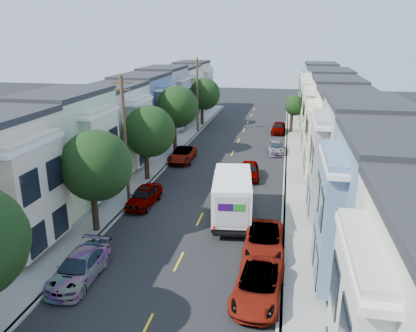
% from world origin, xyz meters
% --- Properties ---
extents(ground, '(160.00, 160.00, 0.00)m').
position_xyz_m(ground, '(0.00, 0.00, 0.00)').
color(ground, black).
rests_on(ground, ground).
extents(road_slab, '(12.00, 70.00, 0.02)m').
position_xyz_m(road_slab, '(0.00, 15.00, 0.01)').
color(road_slab, black).
rests_on(road_slab, ground).
extents(curb_left, '(0.30, 70.00, 0.15)m').
position_xyz_m(curb_left, '(-6.05, 15.00, 0.07)').
color(curb_left, gray).
rests_on(curb_left, ground).
extents(curb_right, '(0.30, 70.00, 0.15)m').
position_xyz_m(curb_right, '(6.05, 15.00, 0.07)').
color(curb_right, gray).
rests_on(curb_right, ground).
extents(sidewalk_left, '(2.60, 70.00, 0.15)m').
position_xyz_m(sidewalk_left, '(-7.35, 15.00, 0.07)').
color(sidewalk_left, gray).
rests_on(sidewalk_left, ground).
extents(sidewalk_right, '(2.60, 70.00, 0.15)m').
position_xyz_m(sidewalk_right, '(7.35, 15.00, 0.07)').
color(sidewalk_right, gray).
rests_on(sidewalk_right, ground).
extents(centerline, '(0.12, 70.00, 0.01)m').
position_xyz_m(centerline, '(0.00, 15.00, 0.00)').
color(centerline, gold).
rests_on(centerline, ground).
extents(townhouse_row_left, '(5.00, 70.00, 8.50)m').
position_xyz_m(townhouse_row_left, '(-11.15, 15.00, 0.00)').
color(townhouse_row_left, beige).
rests_on(townhouse_row_left, ground).
extents(townhouse_row_right, '(5.00, 70.00, 8.50)m').
position_xyz_m(townhouse_row_right, '(11.15, 15.00, 0.00)').
color(townhouse_row_right, beige).
rests_on(townhouse_row_right, ground).
extents(tree_b, '(4.70, 4.70, 7.17)m').
position_xyz_m(tree_b, '(-6.30, -3.25, 4.80)').
color(tree_b, black).
rests_on(tree_b, ground).
extents(tree_c, '(4.68, 4.68, 7.05)m').
position_xyz_m(tree_c, '(-6.30, 7.40, 4.69)').
color(tree_c, black).
rests_on(tree_c, ground).
extents(tree_d, '(4.70, 4.70, 7.69)m').
position_xyz_m(tree_d, '(-6.30, 17.14, 5.32)').
color(tree_d, black).
rests_on(tree_d, ground).
extents(tree_e, '(4.61, 4.61, 7.01)m').
position_xyz_m(tree_e, '(-6.30, 32.59, 4.69)').
color(tree_e, black).
rests_on(tree_e, ground).
extents(tree_far_r, '(2.77, 2.77, 5.19)m').
position_xyz_m(tree_far_r, '(6.89, 30.05, 3.74)').
color(tree_far_r, black).
rests_on(tree_far_r, ground).
extents(utility_pole_near, '(1.60, 0.26, 10.00)m').
position_xyz_m(utility_pole_near, '(-6.30, 2.00, 5.15)').
color(utility_pole_near, '#42301E').
rests_on(utility_pole_near, ground).
extents(utility_pole_far, '(1.60, 0.26, 10.00)m').
position_xyz_m(utility_pole_far, '(-6.30, 28.00, 5.15)').
color(utility_pole_far, '#42301E').
rests_on(utility_pole_far, ground).
extents(fedex_truck, '(2.70, 7.01, 3.36)m').
position_xyz_m(fedex_truck, '(2.30, 0.62, 1.88)').
color(fedex_truck, white).
rests_on(fedex_truck, ground).
extents(lead_sedan, '(2.16, 4.73, 1.49)m').
position_xyz_m(lead_sedan, '(2.75, 9.79, 0.75)').
color(lead_sedan, black).
rests_on(lead_sedan, ground).
extents(parked_left_b, '(2.12, 4.92, 1.47)m').
position_xyz_m(parked_left_b, '(-4.90, -8.82, 0.73)').
color(parked_left_b, black).
rests_on(parked_left_b, ground).
extents(parked_left_c, '(2.05, 4.81, 1.53)m').
position_xyz_m(parked_left_c, '(-4.90, 1.76, 0.77)').
color(parked_left_c, '#9C9EA2').
rests_on(parked_left_c, ground).
extents(parked_left_d, '(2.67, 5.38, 1.46)m').
position_xyz_m(parked_left_d, '(-4.90, 13.91, 0.73)').
color(parked_left_d, '#441708').
rests_on(parked_left_d, ground).
extents(parked_right_a, '(2.70, 5.36, 1.45)m').
position_xyz_m(parked_right_a, '(4.90, -8.68, 0.73)').
color(parked_right_a, '#525B60').
rests_on(parked_right_a, ground).
extents(parked_right_b, '(2.64, 5.40, 1.48)m').
position_xyz_m(parked_right_b, '(4.90, -3.80, 0.74)').
color(parked_right_b, silver).
rests_on(parked_right_b, ground).
extents(parked_right_c, '(2.18, 4.38, 1.27)m').
position_xyz_m(parked_right_c, '(4.90, 19.12, 0.63)').
color(parked_right_c, black).
rests_on(parked_right_c, ground).
extents(parked_right_d, '(2.06, 4.82, 1.54)m').
position_xyz_m(parked_right_d, '(4.90, 29.30, 0.77)').
color(parked_right_d, black).
rests_on(parked_right_d, ground).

